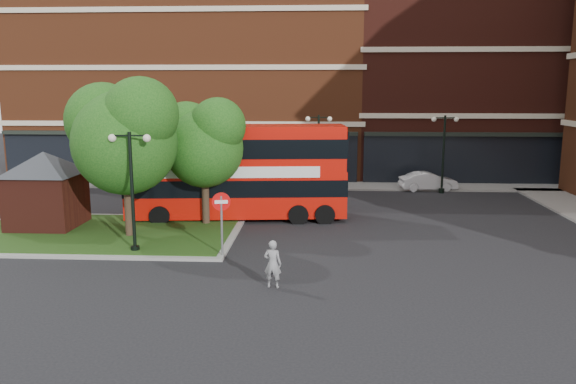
# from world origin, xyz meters

# --- Properties ---
(ground) EXTENTS (120.00, 120.00, 0.00)m
(ground) POSITION_xyz_m (0.00, 0.00, 0.00)
(ground) COLOR black
(ground) RESTS_ON ground
(pavement_far) EXTENTS (44.00, 3.00, 0.12)m
(pavement_far) POSITION_xyz_m (0.00, 16.50, 0.06)
(pavement_far) COLOR slate
(pavement_far) RESTS_ON ground
(terrace_far_left) EXTENTS (26.00, 12.00, 14.00)m
(terrace_far_left) POSITION_xyz_m (-8.00, 24.00, 7.00)
(terrace_far_left) COLOR brown
(terrace_far_left) RESTS_ON ground
(terrace_far_right) EXTENTS (18.00, 12.00, 16.00)m
(terrace_far_right) POSITION_xyz_m (14.00, 24.00, 8.00)
(terrace_far_right) COLOR #471911
(terrace_far_right) RESTS_ON ground
(traffic_island) EXTENTS (12.60, 7.60, 0.15)m
(traffic_island) POSITION_xyz_m (-8.00, 3.00, 0.07)
(traffic_island) COLOR gray
(traffic_island) RESTS_ON ground
(kiosk) EXTENTS (6.51, 6.51, 3.60)m
(kiosk) POSITION_xyz_m (-11.00, 4.00, 2.32)
(kiosk) COLOR #471911
(kiosk) RESTS_ON traffic_island
(tree_island_west) EXTENTS (5.40, 4.71, 7.21)m
(tree_island_west) POSITION_xyz_m (-6.60, 2.58, 4.79)
(tree_island_west) COLOR #2D2116
(tree_island_west) RESTS_ON ground
(tree_island_east) EXTENTS (4.46, 3.90, 6.29)m
(tree_island_east) POSITION_xyz_m (-3.58, 5.06, 4.24)
(tree_island_east) COLOR #2D2116
(tree_island_east) RESTS_ON ground
(lamp_island) EXTENTS (1.72, 0.36, 5.00)m
(lamp_island) POSITION_xyz_m (-5.50, 0.20, 2.83)
(lamp_island) COLOR black
(lamp_island) RESTS_ON ground
(lamp_far_left) EXTENTS (1.72, 0.36, 5.00)m
(lamp_far_left) POSITION_xyz_m (2.00, 14.50, 2.83)
(lamp_far_left) COLOR black
(lamp_far_left) RESTS_ON ground
(lamp_far_right) EXTENTS (1.72, 0.36, 5.00)m
(lamp_far_right) POSITION_xyz_m (10.00, 14.50, 2.83)
(lamp_far_right) COLOR black
(lamp_far_right) RESTS_ON ground
(bus) EXTENTS (11.31, 3.55, 4.25)m
(bus) POSITION_xyz_m (-2.18, 6.60, 2.79)
(bus) COLOR #BB1007
(bus) RESTS_ON ground
(woman) EXTENTS (0.66, 0.48, 1.66)m
(woman) POSITION_xyz_m (0.50, -3.50, 0.83)
(woman) COLOR gray
(woman) RESTS_ON ground
(car_silver) EXTENTS (3.82, 1.88, 1.25)m
(car_silver) POSITION_xyz_m (-5.04, 14.50, 0.63)
(car_silver) COLOR #A5A7AC
(car_silver) RESTS_ON ground
(car_white) EXTENTS (3.86, 1.71, 1.23)m
(car_white) POSITION_xyz_m (9.29, 15.40, 0.62)
(car_white) COLOR silver
(car_white) RESTS_ON ground
(no_entry_sign) EXTENTS (0.73, 0.17, 2.66)m
(no_entry_sign) POSITION_xyz_m (-1.80, -0.22, 1.90)
(no_entry_sign) COLOR slate
(no_entry_sign) RESTS_ON ground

